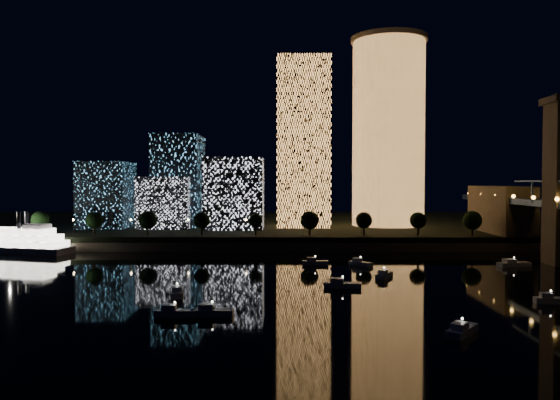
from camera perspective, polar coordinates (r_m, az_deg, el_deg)
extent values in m
plane|color=black|center=(117.42, 10.17, -10.34)|extent=(520.00, 520.00, 0.00)
cube|color=black|center=(274.66, 4.50, -2.71)|extent=(420.00, 160.00, 5.00)
cube|color=#6B5E4C|center=(197.42, 6.12, -4.86)|extent=(420.00, 6.00, 3.00)
cylinder|color=#F5A04E|center=(251.61, 11.24, 6.75)|extent=(32.00, 32.00, 82.07)
cylinder|color=#6B5E4C|center=(258.53, 11.31, 16.07)|extent=(34.00, 34.00, 2.00)
cube|color=#F5A04E|center=(242.10, 2.42, 5.96)|extent=(23.10, 23.10, 73.50)
cube|color=white|center=(230.69, -4.79, 0.73)|extent=(24.30, 20.56, 29.90)
cube|color=#50A6D9|center=(247.84, -10.54, 2.00)|extent=(20.19, 26.25, 40.39)
cube|color=white|center=(238.93, -11.83, -0.23)|extent=(21.84, 19.85, 21.84)
cube|color=#50A6D9|center=(247.37, -17.66, 0.54)|extent=(20.21, 22.23, 28.30)
cube|color=#6B5E4C|center=(229.61, 22.03, -1.53)|extent=(12.00, 40.00, 23.00)
cube|color=navy|center=(190.49, 25.10, 0.75)|extent=(0.50, 0.50, 7.00)
sphere|color=#FAA437|center=(176.80, 26.98, 0.08)|extent=(1.20, 1.20, 1.20)
sphere|color=#FAA437|center=(217.96, 21.68, 0.48)|extent=(1.20, 1.20, 1.20)
cube|color=silver|center=(214.18, -26.44, -4.61)|extent=(47.00, 20.75, 2.29)
cube|color=white|center=(213.95, -26.45, -4.03)|extent=(43.06, 18.94, 2.10)
cube|color=white|center=(213.75, -26.46, -3.47)|extent=(39.13, 17.14, 2.10)
cube|color=white|center=(213.56, -26.47, -2.91)|extent=(33.33, 14.89, 2.10)
cube|color=silver|center=(206.23, -24.04, -2.54)|extent=(8.75, 7.33, 1.72)
cylinder|color=black|center=(208.16, -25.62, -1.94)|extent=(1.34, 1.34, 5.73)
cylinder|color=black|center=(211.12, -24.96, -1.88)|extent=(1.34, 1.34, 5.73)
cube|color=silver|center=(123.15, -10.68, -9.48)|extent=(3.79, 8.29, 1.20)
cube|color=silver|center=(121.76, -10.71, -9.08)|extent=(2.49, 3.09, 1.00)
sphere|color=white|center=(122.77, -10.69, -8.57)|extent=(0.36, 0.36, 0.36)
cube|color=silver|center=(164.38, 3.70, -6.55)|extent=(7.92, 3.01, 1.20)
cube|color=silver|center=(164.24, 3.30, -6.17)|extent=(2.85, 2.20, 1.00)
sphere|color=white|center=(164.10, 3.71, -5.86)|extent=(0.36, 0.36, 0.36)
cube|color=silver|center=(126.18, 26.45, -9.38)|extent=(6.59, 2.43, 1.20)
cube|color=silver|center=(125.60, 26.04, -8.91)|extent=(2.36, 1.81, 1.00)
sphere|color=white|center=(125.80, 26.46, -8.48)|extent=(0.36, 0.36, 0.36)
cube|color=silver|center=(104.17, -7.08, -11.58)|extent=(7.85, 2.78, 1.20)
cube|color=silver|center=(104.12, -7.73, -10.97)|extent=(2.79, 2.12, 1.00)
sphere|color=white|center=(103.72, -7.09, -10.51)|extent=(0.36, 0.36, 0.36)
cube|color=silver|center=(174.85, 23.25, -6.20)|extent=(10.22, 5.33, 1.20)
cube|color=silver|center=(173.84, 22.87, -5.87)|extent=(3.92, 3.27, 1.00)
sphere|color=white|center=(174.59, 23.26, -5.55)|extent=(0.36, 0.36, 0.36)
cube|color=silver|center=(145.02, 10.83, -7.74)|extent=(5.70, 7.80, 1.20)
cube|color=silver|center=(143.78, 10.69, -7.38)|extent=(2.98, 3.26, 1.00)
sphere|color=white|center=(144.70, 10.83, -6.96)|extent=(0.36, 0.36, 0.36)
cube|color=silver|center=(163.95, 8.42, -6.59)|extent=(6.87, 6.74, 1.20)
cube|color=silver|center=(164.42, 8.11, -6.18)|extent=(3.15, 3.14, 1.00)
sphere|color=white|center=(163.66, 8.43, -5.90)|extent=(0.36, 0.36, 0.36)
cube|color=silver|center=(130.27, 6.57, -8.83)|extent=(9.03, 4.06, 1.20)
cube|color=silver|center=(130.13, 5.99, -8.34)|extent=(3.35, 2.70, 1.00)
sphere|color=white|center=(129.91, 6.57, -7.96)|extent=(0.36, 0.36, 0.36)
cube|color=silver|center=(104.74, -10.91, -11.53)|extent=(7.40, 2.66, 1.20)
cube|color=silver|center=(104.75, -11.51, -10.91)|extent=(2.64, 2.01, 1.00)
sphere|color=white|center=(104.29, -10.92, -10.46)|extent=(0.36, 0.36, 0.36)
cube|color=silver|center=(96.18, 18.50, -12.82)|extent=(7.06, 7.96, 1.20)
cube|color=silver|center=(94.80, 18.24, -12.35)|extent=(3.41, 3.53, 1.00)
sphere|color=white|center=(95.69, 18.51, -11.67)|extent=(0.36, 0.36, 0.36)
cylinder|color=black|center=(221.17, -23.76, -2.85)|extent=(0.70, 0.70, 4.00)
sphere|color=black|center=(220.91, -23.77, -1.94)|extent=(6.68, 6.68, 6.68)
cylinder|color=black|center=(213.77, -18.85, -2.95)|extent=(0.70, 0.70, 4.00)
sphere|color=black|center=(213.50, -18.86, -2.01)|extent=(6.30, 6.30, 6.30)
cylinder|color=black|center=(208.04, -13.64, -3.03)|extent=(0.70, 0.70, 4.00)
sphere|color=black|center=(207.77, -13.65, -2.07)|extent=(6.73, 6.73, 6.73)
cylinder|color=black|center=(204.12, -8.18, -3.09)|extent=(0.70, 0.70, 4.00)
sphere|color=black|center=(203.84, -8.18, -2.11)|extent=(6.01, 6.01, 6.01)
cylinder|color=black|center=(202.11, -2.55, -3.12)|extent=(0.70, 0.70, 4.00)
sphere|color=black|center=(201.83, -2.56, -2.13)|extent=(5.06, 5.06, 5.06)
cylinder|color=black|center=(202.07, 3.13, -3.12)|extent=(0.70, 0.70, 4.00)
sphere|color=black|center=(201.79, 3.13, -2.13)|extent=(6.83, 6.83, 6.83)
cylinder|color=black|center=(204.00, 8.76, -3.10)|extent=(0.70, 0.70, 4.00)
sphere|color=black|center=(203.72, 8.76, -2.12)|extent=(6.09, 6.09, 6.09)
cylinder|color=black|center=(207.84, 14.23, -3.04)|extent=(0.70, 0.70, 4.00)
sphere|color=black|center=(207.57, 14.23, -2.08)|extent=(6.11, 6.11, 6.11)
cylinder|color=black|center=(213.50, 19.45, -2.96)|extent=(0.70, 0.70, 4.00)
sphere|color=black|center=(213.23, 19.46, -2.02)|extent=(6.96, 6.96, 6.96)
cylinder|color=black|center=(222.79, -20.78, -2.65)|extent=(0.24, 0.24, 5.00)
sphere|color=#FFCC7F|center=(222.59, -20.79, -1.93)|extent=(0.70, 0.70, 0.70)
cylinder|color=black|center=(215.83, -15.32, -2.73)|extent=(0.24, 0.24, 5.00)
sphere|color=#FFCC7F|center=(215.62, -15.32, -1.99)|extent=(0.70, 0.70, 0.70)
cylinder|color=black|center=(210.94, -9.55, -2.80)|extent=(0.24, 0.24, 5.00)
sphere|color=#FFCC7F|center=(210.73, -9.55, -2.04)|extent=(0.70, 0.70, 0.70)
cylinder|color=black|center=(208.28, -3.57, -2.83)|extent=(0.24, 0.24, 5.00)
sphere|color=#FFCC7F|center=(208.06, -3.57, -2.07)|extent=(0.70, 0.70, 0.70)
cylinder|color=black|center=(207.91, 2.50, -2.84)|extent=(0.24, 0.24, 5.00)
sphere|color=#FFCC7F|center=(207.70, 2.50, -2.07)|extent=(0.70, 0.70, 0.70)
cylinder|color=black|center=(209.87, 8.52, -2.82)|extent=(0.24, 0.24, 5.00)
sphere|color=#FFCC7F|center=(209.66, 8.52, -2.05)|extent=(0.70, 0.70, 0.70)
cylinder|color=black|center=(214.09, 14.36, -2.76)|extent=(0.24, 0.24, 5.00)
sphere|color=#FFCC7F|center=(213.87, 14.37, -2.01)|extent=(0.70, 0.70, 0.70)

